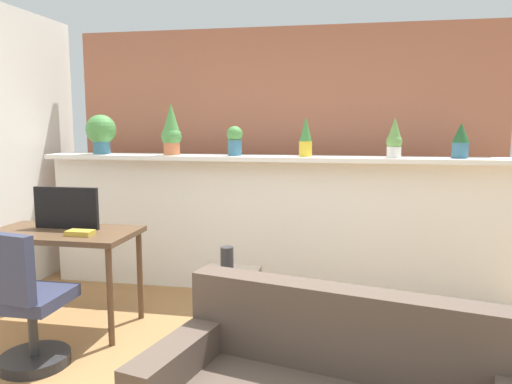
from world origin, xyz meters
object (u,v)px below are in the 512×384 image
(potted_plant_0, at_px, (101,132))
(desk, at_px, (63,242))
(potted_plant_5, at_px, (461,140))
(potted_plant_4, at_px, (394,139))
(vase_on_shelf, at_px, (227,260))
(tv_monitor, at_px, (66,208))
(office_chair, at_px, (24,310))
(side_cube_shelf, at_px, (229,306))
(potted_plant_2, at_px, (235,140))
(potted_plant_3, at_px, (306,137))
(book_on_desk, at_px, (80,233))
(potted_plant_1, at_px, (171,131))

(potted_plant_0, relative_size, desk, 0.34)
(potted_plant_0, bearing_deg, potted_plant_5, 0.20)
(potted_plant_4, distance_m, vase_on_shelf, 1.80)
(potted_plant_5, xyz_separation_m, tv_monitor, (-3.03, -0.99, -0.50))
(potted_plant_0, distance_m, office_chair, 2.07)
(side_cube_shelf, bearing_deg, potted_plant_2, 100.65)
(potted_plant_0, relative_size, potted_plant_3, 1.06)
(potted_plant_3, bearing_deg, book_on_desk, -142.51)
(book_on_desk, bearing_deg, potted_plant_2, 53.29)
(potted_plant_3, height_order, potted_plant_4, potted_plant_3)
(potted_plant_4, bearing_deg, potted_plant_1, 179.65)
(potted_plant_2, bearing_deg, book_on_desk, -126.71)
(potted_plant_1, distance_m, side_cube_shelf, 1.81)
(tv_monitor, xyz_separation_m, side_cube_shelf, (1.30, -0.08, -0.66))
(potted_plant_0, distance_m, desk, 1.35)
(potted_plant_2, height_order, potted_plant_3, potted_plant_3)
(potted_plant_1, relative_size, book_on_desk, 2.48)
(tv_monitor, height_order, office_chair, tv_monitor)
(potted_plant_5, distance_m, book_on_desk, 3.12)
(side_cube_shelf, bearing_deg, potted_plant_1, 127.16)
(potted_plant_2, xyz_separation_m, vase_on_shelf, (0.19, -1.08, -0.81))
(potted_plant_0, xyz_separation_m, potted_plant_4, (2.70, -0.03, -0.05))
(book_on_desk, bearing_deg, vase_on_shelf, 5.01)
(tv_monitor, xyz_separation_m, office_chair, (0.14, -0.74, -0.52))
(potted_plant_2, relative_size, vase_on_shelf, 1.40)
(tv_monitor, bearing_deg, potted_plant_3, 29.17)
(side_cube_shelf, bearing_deg, potted_plant_4, 40.99)
(office_chair, bearing_deg, potted_plant_0, 101.37)
(potted_plant_1, relative_size, desk, 0.43)
(potted_plant_2, relative_size, potted_plant_3, 0.75)
(tv_monitor, distance_m, vase_on_shelf, 1.33)
(desk, distance_m, tv_monitor, 0.26)
(tv_monitor, bearing_deg, office_chair, -79.44)
(potted_plant_1, relative_size, potted_plant_2, 1.77)
(potted_plant_3, height_order, vase_on_shelf, potted_plant_3)
(potted_plant_2, height_order, office_chair, potted_plant_2)
(potted_plant_0, height_order, side_cube_shelf, potted_plant_0)
(potted_plant_1, distance_m, vase_on_shelf, 1.60)
(potted_plant_3, bearing_deg, potted_plant_4, -1.12)
(potted_plant_4, xyz_separation_m, potted_plant_5, (0.54, 0.04, -0.01))
(office_chair, height_order, vase_on_shelf, office_chair)
(potted_plant_0, relative_size, tv_monitor, 0.72)
(potted_plant_3, height_order, tv_monitor, potted_plant_3)
(tv_monitor, bearing_deg, potted_plant_2, 41.82)
(potted_plant_4, xyz_separation_m, office_chair, (-2.35, -1.70, -1.03))
(potted_plant_4, bearing_deg, vase_on_shelf, -138.75)
(potted_plant_2, distance_m, vase_on_shelf, 1.36)
(potted_plant_2, distance_m, side_cube_shelf, 1.58)
(potted_plant_2, bearing_deg, potted_plant_3, -0.97)
(vase_on_shelf, bearing_deg, office_chair, -150.73)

